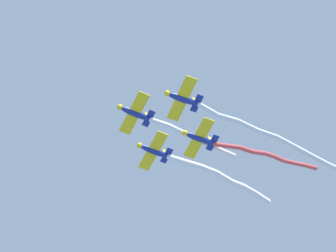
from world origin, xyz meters
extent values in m
ellipsoid|color=navy|center=(2.99, -5.18, 75.15)|extent=(3.52, 5.39, 1.12)
sphere|color=yellow|center=(1.78, -7.50, 75.15)|extent=(1.28, 1.28, 0.95)
ellipsoid|color=black|center=(2.67, -5.78, 75.57)|extent=(1.29, 1.56, 0.60)
cube|color=yellow|center=(2.90, -5.34, 75.00)|extent=(7.94, 5.33, 0.15)
cube|color=navy|center=(4.04, -3.13, 75.25)|extent=(3.25, 2.36, 0.12)
cube|color=yellow|center=(3.99, -3.23, 75.83)|extent=(0.71, 1.18, 1.55)
cylinder|color=white|center=(4.99, -1.38, 75.24)|extent=(2.35, 3.13, 1.26)
cylinder|color=white|center=(6.27, 1.25, 75.38)|extent=(1.87, 2.83, 0.89)
cylinder|color=white|center=(7.26, 3.77, 75.39)|extent=(1.72, 2.82, 0.94)
cylinder|color=white|center=(8.21, 6.13, 75.62)|extent=(1.97, 2.53, 1.41)
cylinder|color=white|center=(9.12, 8.32, 75.91)|extent=(1.74, 2.50, 1.13)
cylinder|color=white|center=(10.06, 10.50, 76.01)|extent=(1.80, 2.51, 0.86)
sphere|color=white|center=(4.25, -2.74, 75.08)|extent=(0.81, 0.81, 0.81)
sphere|color=white|center=(5.73, -0.01, 75.41)|extent=(0.81, 0.81, 0.81)
sphere|color=white|center=(6.82, 2.50, 75.36)|extent=(0.81, 0.81, 0.81)
sphere|color=white|center=(7.71, 5.05, 75.43)|extent=(0.81, 0.81, 0.81)
sphere|color=white|center=(8.71, 7.22, 75.82)|extent=(0.81, 0.81, 0.81)
sphere|color=white|center=(9.54, 9.42, 76.00)|extent=(0.81, 0.81, 0.81)
sphere|color=white|center=(10.59, 11.58, 76.02)|extent=(0.81, 0.81, 0.81)
ellipsoid|color=navy|center=(10.64, -2.96, 74.75)|extent=(3.82, 5.26, 1.12)
sphere|color=yellow|center=(9.27, -5.19, 74.75)|extent=(1.31, 1.31, 0.95)
ellipsoid|color=black|center=(10.28, -3.54, 75.17)|extent=(1.35, 1.56, 0.60)
cube|color=yellow|center=(10.54, -3.12, 74.60)|extent=(7.78, 5.76, 0.15)
cube|color=navy|center=(11.84, -1.00, 74.85)|extent=(3.20, 2.52, 0.12)
cube|color=yellow|center=(11.78, -1.09, 75.43)|extent=(0.78, 1.14, 1.55)
cylinder|color=white|center=(12.73, 0.94, 74.52)|extent=(2.19, 3.42, 1.24)
cylinder|color=white|center=(14.36, 3.85, 74.31)|extent=(2.62, 3.16, 0.93)
cylinder|color=white|center=(16.15, 6.83, 74.11)|extent=(2.43, 3.61, 1.13)
cylinder|color=white|center=(17.83, 9.85, 73.96)|extent=(2.40, 3.19, 0.84)
cylinder|color=white|center=(19.39, 12.66, 73.68)|extent=(2.32, 3.21, 1.46)
cylinder|color=white|center=(20.80, 15.50, 73.15)|extent=(2.31, 3.18, 1.52)
cylinder|color=white|center=(22.27, 18.54, 72.66)|extent=(2.42, 3.60, 1.36)
sphere|color=white|center=(12.07, -0.62, 74.68)|extent=(0.77, 0.77, 0.77)
sphere|color=white|center=(13.39, 2.49, 74.36)|extent=(0.77, 0.77, 0.77)
sphere|color=white|center=(15.33, 5.20, 74.25)|extent=(0.77, 0.77, 0.77)
sphere|color=white|center=(16.97, 8.46, 73.98)|extent=(0.77, 0.77, 0.77)
sphere|color=white|center=(18.69, 11.24, 73.93)|extent=(0.77, 0.77, 0.77)
sphere|color=white|center=(20.10, 14.09, 73.43)|extent=(0.77, 0.77, 0.77)
sphere|color=white|center=(21.49, 16.91, 72.87)|extent=(0.77, 0.77, 0.77)
sphere|color=white|center=(23.04, 20.16, 72.44)|extent=(0.77, 0.77, 0.77)
ellipsoid|color=navy|center=(0.77, 2.48, 75.45)|extent=(3.54, 5.38, 1.12)
sphere|color=yellow|center=(-0.45, 0.16, 75.45)|extent=(1.29, 1.29, 0.95)
ellipsoid|color=black|center=(0.45, 1.87, 75.87)|extent=(1.30, 1.56, 0.60)
cube|color=yellow|center=(0.68, 2.31, 75.30)|extent=(7.93, 5.36, 0.15)
cube|color=navy|center=(1.84, 4.51, 75.55)|extent=(3.25, 2.37, 0.12)
cube|color=yellow|center=(1.79, 4.42, 76.13)|extent=(0.71, 1.17, 1.55)
cylinder|color=white|center=(2.79, 6.11, 75.42)|extent=(2.32, 2.90, 1.04)
cylinder|color=white|center=(4.26, 8.70, 75.66)|extent=(2.51, 3.22, 1.54)
cylinder|color=white|center=(5.66, 11.40, 75.88)|extent=(2.19, 3.06, 0.99)
cylinder|color=white|center=(6.82, 14.14, 75.78)|extent=(2.06, 3.17, 1.33)
cylinder|color=white|center=(7.94, 16.74, 75.62)|extent=(2.14, 2.79, 1.11)
cylinder|color=white|center=(8.91, 19.17, 75.68)|extent=(1.85, 2.77, 1.40)
cylinder|color=white|center=(9.69, 21.87, 75.69)|extent=(1.95, 3.17, 1.32)
sphere|color=white|center=(2.04, 4.90, 75.38)|extent=(0.94, 0.94, 0.94)
sphere|color=white|center=(3.53, 7.31, 75.45)|extent=(0.94, 0.94, 0.94)
sphere|color=white|center=(4.99, 10.09, 75.86)|extent=(0.94, 0.94, 0.94)
sphere|color=white|center=(6.33, 12.72, 75.89)|extent=(0.94, 0.94, 0.94)
sphere|color=white|center=(7.32, 15.57, 75.67)|extent=(0.94, 0.94, 0.94)
sphere|color=white|center=(8.55, 17.92, 75.57)|extent=(0.94, 0.94, 0.94)
sphere|color=white|center=(9.26, 20.43, 75.79)|extent=(0.94, 0.94, 0.94)
sphere|color=white|center=(10.13, 23.32, 75.59)|extent=(0.94, 0.94, 0.94)
ellipsoid|color=navy|center=(8.42, 4.69, 74.95)|extent=(3.69, 5.32, 1.12)
sphere|color=yellow|center=(7.12, 2.42, 74.95)|extent=(1.30, 1.30, 0.95)
ellipsoid|color=black|center=(8.08, 4.10, 75.37)|extent=(1.33, 1.56, 0.60)
cube|color=yellow|center=(8.33, 4.53, 74.80)|extent=(7.85, 5.57, 0.15)
cube|color=navy|center=(9.56, 6.69, 75.05)|extent=(3.23, 2.45, 0.12)
cube|color=yellow|center=(9.51, 6.60, 75.63)|extent=(0.75, 1.16, 1.55)
cylinder|color=#DB4C4C|center=(10.42, 8.06, 75.21)|extent=(2.17, 2.42, 1.60)
cylinder|color=#DB4C4C|center=(11.67, 9.94, 75.81)|extent=(2.08, 2.25, 1.48)
cylinder|color=#DB4C4C|center=(12.84, 11.99, 76.31)|extent=(2.03, 2.65, 1.41)
cylinder|color=#DB4C4C|center=(14.07, 14.18, 76.89)|extent=(2.22, 2.53, 1.68)
cylinder|color=#DB4C4C|center=(15.08, 16.08, 77.51)|extent=(1.70, 2.04, 1.52)
cylinder|color=#DB4C4C|center=(15.88, 17.94, 77.87)|extent=(1.73, 2.34, 1.09)
cylinder|color=#DB4C4C|center=(16.88, 20.04, 78.31)|extent=(2.06, 2.55, 1.65)
cylinder|color=#DB4C4C|center=(17.91, 22.07, 79.02)|extent=(1.92, 2.31, 1.74)
cylinder|color=#DB4C4C|center=(19.01, 24.08, 79.56)|extent=(2.07, 2.50, 1.23)
sphere|color=#DB4C4C|center=(9.78, 7.07, 74.88)|extent=(0.76, 0.76, 0.76)
sphere|color=#DB4C4C|center=(11.06, 9.04, 75.53)|extent=(0.76, 0.76, 0.76)
sphere|color=#DB4C4C|center=(12.28, 10.84, 76.08)|extent=(0.76, 0.76, 0.76)
sphere|color=#DB4C4C|center=(13.41, 13.14, 76.53)|extent=(0.76, 0.76, 0.76)
sphere|color=#DB4C4C|center=(14.73, 15.23, 77.25)|extent=(0.76, 0.76, 0.76)
sphere|color=#DB4C4C|center=(15.43, 16.92, 77.77)|extent=(0.76, 0.76, 0.76)
sphere|color=#DB4C4C|center=(16.32, 18.95, 77.97)|extent=(0.76, 0.76, 0.76)
sphere|color=#DB4C4C|center=(17.44, 21.12, 78.64)|extent=(0.76, 0.76, 0.76)
sphere|color=#DB4C4C|center=(18.38, 23.02, 79.39)|extent=(0.76, 0.76, 0.76)
sphere|color=#DB4C4C|center=(19.63, 25.13, 79.73)|extent=(0.76, 0.76, 0.76)
camera|label=1|loc=(32.55, -35.86, 4.78)|focal=55.95mm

